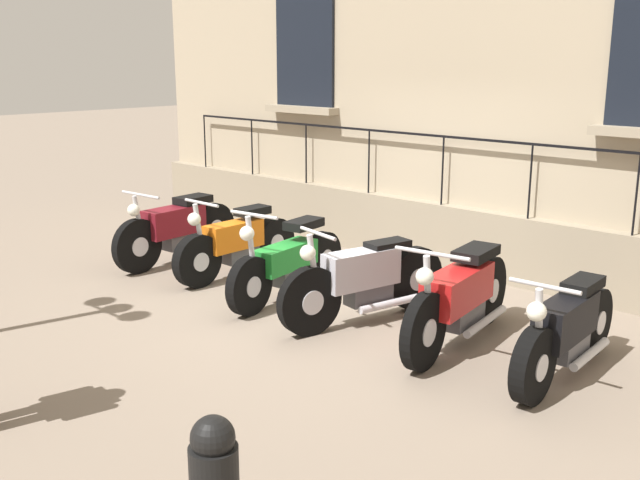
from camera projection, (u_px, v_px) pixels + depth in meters
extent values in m
plane|color=gray|center=(333.00, 306.00, 8.22)|extent=(60.00, 60.00, 0.00)
cube|color=gray|center=(442.00, 236.00, 9.61)|extent=(0.20, 11.66, 0.86)
cube|color=black|center=(305.00, 20.00, 10.68)|extent=(0.06, 1.14, 2.46)
cube|color=gray|center=(301.00, 110.00, 10.93)|extent=(0.24, 1.34, 0.10)
cube|color=black|center=(444.00, 136.00, 9.26)|extent=(0.03, 9.79, 0.03)
cylinder|color=black|center=(205.00, 141.00, 12.63)|extent=(0.02, 0.02, 0.88)
cylinder|color=black|center=(252.00, 147.00, 11.82)|extent=(0.02, 0.02, 0.88)
cylinder|color=black|center=(306.00, 154.00, 11.00)|extent=(0.02, 0.02, 0.88)
cylinder|color=black|center=(369.00, 162.00, 10.19)|extent=(0.02, 0.02, 0.88)
cylinder|color=black|center=(443.00, 171.00, 9.37)|extent=(0.02, 0.02, 0.88)
cylinder|color=black|center=(530.00, 182.00, 8.56)|extent=(0.02, 0.02, 0.88)
cylinder|color=black|center=(636.00, 195.00, 7.74)|extent=(0.02, 0.02, 0.88)
cylinder|color=black|center=(137.00, 246.00, 9.39)|extent=(0.72, 0.17, 0.71)
cylinder|color=silver|center=(137.00, 246.00, 9.39)|extent=(0.26, 0.16, 0.25)
cylinder|color=black|center=(214.00, 228.00, 10.39)|extent=(0.72, 0.17, 0.71)
cylinder|color=silver|center=(214.00, 228.00, 10.39)|extent=(0.26, 0.16, 0.25)
cube|color=maroon|center=(174.00, 221.00, 9.80)|extent=(0.89, 0.40, 0.37)
cube|color=#4C4C51|center=(180.00, 238.00, 9.93)|extent=(0.54, 0.31, 0.25)
cube|color=black|center=(193.00, 200.00, 10.00)|extent=(0.51, 0.34, 0.10)
cylinder|color=silver|center=(139.00, 221.00, 9.34)|extent=(0.16, 0.07, 0.66)
cylinder|color=silver|center=(141.00, 195.00, 9.30)|extent=(0.09, 0.73, 0.04)
sphere|color=white|center=(134.00, 210.00, 9.26)|extent=(0.16, 0.16, 0.16)
cylinder|color=silver|center=(199.00, 247.00, 9.98)|extent=(0.78, 0.14, 0.08)
cylinder|color=black|center=(197.00, 261.00, 8.82)|extent=(0.65, 0.16, 0.65)
cylinder|color=silver|center=(197.00, 261.00, 8.82)|extent=(0.23, 0.17, 0.23)
cylinder|color=black|center=(273.00, 242.00, 9.72)|extent=(0.65, 0.16, 0.65)
cylinder|color=silver|center=(273.00, 242.00, 9.72)|extent=(0.23, 0.17, 0.23)
cube|color=orange|center=(234.00, 236.00, 9.18)|extent=(0.80, 0.29, 0.34)
cube|color=#4C4C51|center=(240.00, 253.00, 9.31)|extent=(0.48, 0.23, 0.23)
cube|color=black|center=(253.00, 211.00, 9.35)|extent=(0.45, 0.25, 0.10)
cylinder|color=silver|center=(199.00, 232.00, 8.77)|extent=(0.16, 0.06, 0.71)
cylinder|color=silver|center=(202.00, 203.00, 8.72)|extent=(0.04, 0.60, 0.04)
sphere|color=white|center=(194.00, 219.00, 8.68)|extent=(0.16, 0.16, 0.16)
cylinder|color=silver|center=(257.00, 261.00, 9.35)|extent=(0.71, 0.09, 0.08)
cylinder|color=black|center=(249.00, 286.00, 7.86)|extent=(0.66, 0.21, 0.65)
cylinder|color=silver|center=(249.00, 286.00, 7.86)|extent=(0.25, 0.17, 0.23)
cylinder|color=black|center=(323.00, 258.00, 8.95)|extent=(0.66, 0.21, 0.65)
cylinder|color=silver|center=(323.00, 258.00, 8.95)|extent=(0.25, 0.17, 0.23)
cube|color=#1E842D|center=(286.00, 257.00, 8.32)|extent=(0.90, 0.41, 0.28)
cube|color=#4C4C51|center=(291.00, 273.00, 8.45)|extent=(0.55, 0.30, 0.23)
cube|color=black|center=(304.00, 224.00, 8.52)|extent=(0.52, 0.33, 0.10)
cylinder|color=silver|center=(252.00, 251.00, 7.80)|extent=(0.17, 0.08, 0.77)
cylinder|color=silver|center=(254.00, 215.00, 7.75)|extent=(0.13, 0.63, 0.04)
sphere|color=white|center=(247.00, 233.00, 7.70)|extent=(0.16, 0.16, 0.16)
cylinder|color=silver|center=(311.00, 281.00, 8.52)|extent=(0.79, 0.19, 0.08)
cylinder|color=black|center=(310.00, 301.00, 7.28)|extent=(0.72, 0.27, 0.71)
cylinder|color=silver|center=(310.00, 301.00, 7.28)|extent=(0.27, 0.19, 0.25)
cylinder|color=black|center=(415.00, 278.00, 8.03)|extent=(0.72, 0.27, 0.71)
cylinder|color=silver|center=(415.00, 278.00, 8.03)|extent=(0.27, 0.19, 0.25)
cube|color=#B2B2BC|center=(361.00, 269.00, 7.57)|extent=(0.88, 0.45, 0.38)
cube|color=#4C4C51|center=(369.00, 292.00, 7.69)|extent=(0.54, 0.32, 0.25)
cube|color=black|center=(388.00, 245.00, 7.71)|extent=(0.51, 0.34, 0.10)
cylinder|color=silver|center=(314.00, 267.00, 7.23)|extent=(0.17, 0.09, 0.69)
cylinder|color=silver|center=(318.00, 233.00, 7.17)|extent=(0.17, 0.59, 0.04)
sphere|color=white|center=(308.00, 253.00, 7.15)|extent=(0.16, 0.16, 0.16)
cylinder|color=silver|center=(389.00, 304.00, 7.69)|extent=(0.76, 0.24, 0.08)
cylinder|color=black|center=(424.00, 332.00, 6.47)|extent=(0.72, 0.21, 0.71)
cylinder|color=silver|center=(424.00, 332.00, 6.47)|extent=(0.27, 0.16, 0.25)
cylinder|color=black|center=(489.00, 290.00, 7.62)|extent=(0.72, 0.21, 0.71)
cylinder|color=silver|center=(489.00, 290.00, 7.62)|extent=(0.27, 0.16, 0.25)
cube|color=red|center=(458.00, 289.00, 6.95)|extent=(1.02, 0.46, 0.36)
cube|color=#4C4C51|center=(461.00, 311.00, 7.09)|extent=(0.62, 0.34, 0.25)
cube|color=black|center=(476.00, 253.00, 7.20)|extent=(0.59, 0.37, 0.10)
cylinder|color=silver|center=(428.00, 293.00, 6.42)|extent=(0.17, 0.08, 0.70)
cylinder|color=silver|center=(432.00, 253.00, 6.38)|extent=(0.14, 0.72, 0.04)
sphere|color=white|center=(425.00, 276.00, 6.33)|extent=(0.16, 0.16, 0.16)
cylinder|color=silver|center=(486.00, 321.00, 7.18)|extent=(0.89, 0.21, 0.08)
cylinder|color=black|center=(533.00, 366.00, 5.85)|extent=(0.64, 0.17, 0.64)
cylinder|color=silver|center=(533.00, 366.00, 5.85)|extent=(0.23, 0.17, 0.22)
cylinder|color=black|center=(593.00, 321.00, 6.83)|extent=(0.64, 0.17, 0.64)
cylinder|color=silver|center=(593.00, 321.00, 6.83)|extent=(0.23, 0.17, 0.22)
cube|color=black|center=(566.00, 319.00, 6.25)|extent=(0.86, 0.32, 0.36)
cube|color=#4C4C51|center=(568.00, 343.00, 6.39)|extent=(0.52, 0.24, 0.22)
cube|color=black|center=(583.00, 284.00, 6.45)|extent=(0.49, 0.27, 0.10)
cylinder|color=silver|center=(539.00, 326.00, 5.81)|extent=(0.16, 0.07, 0.65)
cylinder|color=silver|center=(545.00, 286.00, 5.77)|extent=(0.07, 0.59, 0.04)
sphere|color=white|center=(536.00, 312.00, 5.72)|extent=(0.16, 0.16, 0.16)
cylinder|color=silver|center=(590.00, 354.00, 6.44)|extent=(0.77, 0.13, 0.08)
sphere|color=black|center=(213.00, 438.00, 3.38)|extent=(0.21, 0.21, 0.21)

